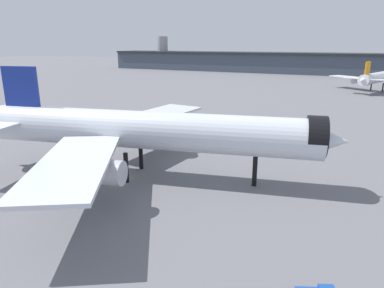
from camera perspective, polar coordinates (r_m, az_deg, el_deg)
name	(u,v)px	position (r m, az deg, el deg)	size (l,w,h in m)	color
ground	(119,180)	(57.01, -11.90, -5.79)	(900.00, 900.00, 0.00)	slate
airliner_near_gate	(146,131)	(55.53, -7.53, 2.13)	(60.29, 54.62, 17.35)	silver
airliner_far_taxiway	(380,77)	(182.47, 28.36, 9.58)	(40.87, 45.64, 13.68)	silver
terminal_building	(235,61)	(278.34, 7.06, 13.28)	(210.38, 50.45, 26.41)	#3D4756
service_truck_front	(95,123)	(91.06, -15.58, 3.28)	(3.74, 5.91, 3.00)	black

